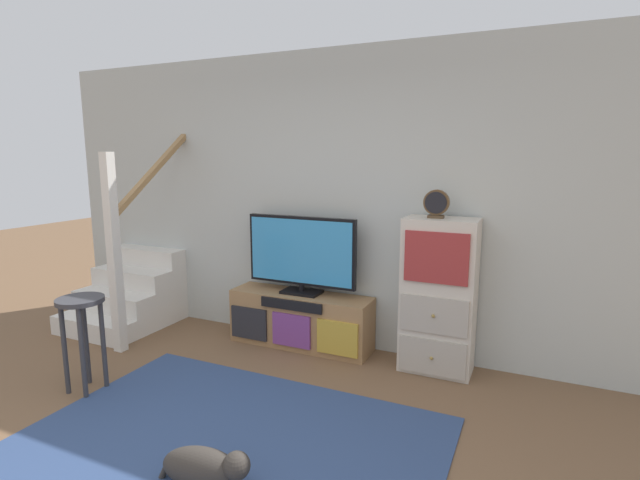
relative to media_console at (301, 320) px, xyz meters
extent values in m
cube|color=#B2B7B2|center=(0.30, 0.27, 1.10)|extent=(6.40, 0.12, 2.70)
cube|color=navy|center=(0.30, -1.59, -0.25)|extent=(2.60, 1.80, 0.01)
cube|color=#997047|center=(0.00, 0.01, 0.00)|extent=(1.35, 0.36, 0.50)
cube|color=#232328|center=(-0.45, -0.18, -0.04)|extent=(0.38, 0.02, 0.30)
cube|color=#70387F|center=(0.00, -0.18, -0.04)|extent=(0.38, 0.02, 0.30)
cube|color=#B79333|center=(0.45, -0.18, -0.04)|extent=(0.38, 0.02, 0.30)
cube|color=black|center=(0.00, -0.18, 0.20)|extent=(0.61, 0.02, 0.09)
cube|color=black|center=(0.00, 0.03, 0.26)|extent=(0.36, 0.22, 0.02)
cylinder|color=black|center=(0.00, 0.03, 0.31)|extent=(0.05, 0.05, 0.06)
cube|color=black|center=(0.00, 0.03, 0.65)|extent=(1.07, 0.05, 0.64)
cube|color=#338CCC|center=(0.00, 0.00, 0.65)|extent=(1.02, 0.01, 0.59)
cube|color=beige|center=(1.26, 0.02, 0.39)|extent=(0.58, 0.34, 1.28)
cube|color=#ADA497|center=(1.26, -0.16, -0.08)|extent=(0.53, 0.02, 0.30)
sphere|color=olive|center=(1.26, -0.18, -0.08)|extent=(0.03, 0.03, 0.03)
cube|color=#ADA497|center=(1.26, -0.16, 0.28)|extent=(0.53, 0.02, 0.30)
sphere|color=olive|center=(1.26, -0.18, 0.28)|extent=(0.03, 0.03, 0.03)
cube|color=maroon|center=(1.26, -0.16, 0.74)|extent=(0.49, 0.02, 0.40)
cube|color=#4C3823|center=(1.21, 0.00, 1.04)|extent=(0.12, 0.08, 0.02)
cylinder|color=brown|center=(1.21, 0.00, 1.15)|extent=(0.20, 0.04, 0.20)
cylinder|color=black|center=(1.21, -0.03, 1.15)|extent=(0.17, 0.01, 0.17)
cube|color=silver|center=(-1.95, -0.66, -0.16)|extent=(0.90, 0.26, 0.19)
cube|color=silver|center=(-1.95, -0.40, -0.06)|extent=(0.90, 0.26, 0.38)
cube|color=silver|center=(-1.95, -0.14, 0.03)|extent=(0.90, 0.26, 0.57)
cube|color=silver|center=(-1.95, 0.12, 0.13)|extent=(0.90, 0.26, 0.76)
cube|color=silver|center=(-1.95, 0.38, 0.22)|extent=(0.90, 0.26, 0.95)
cube|color=silver|center=(-1.45, -0.79, 0.65)|extent=(0.09, 0.09, 1.80)
cube|color=#9E7547|center=(-1.45, -0.14, 1.45)|extent=(0.06, 1.33, 0.99)
cylinder|color=#333338|center=(-1.18, -1.55, 0.10)|extent=(0.04, 0.04, 0.70)
cylinder|color=#333338|center=(-0.99, -1.55, 0.10)|extent=(0.04, 0.04, 0.70)
cylinder|color=#333338|center=(-1.18, -1.37, 0.10)|extent=(0.04, 0.04, 0.70)
cylinder|color=#333338|center=(-0.99, -1.37, 0.10)|extent=(0.04, 0.04, 0.70)
cylinder|color=#333338|center=(-1.08, -1.46, 0.46)|extent=(0.34, 0.34, 0.03)
ellipsoid|color=#332D28|center=(0.40, -1.97, -0.14)|extent=(0.47, 0.28, 0.22)
sphere|color=#332D28|center=(0.60, -1.93, -0.10)|extent=(0.15, 0.15, 0.15)
cylinder|color=#332D28|center=(0.19, -2.01, -0.17)|extent=(0.11, 0.05, 0.16)
camera|label=1|loc=(1.96, -3.83, 1.52)|focal=27.05mm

